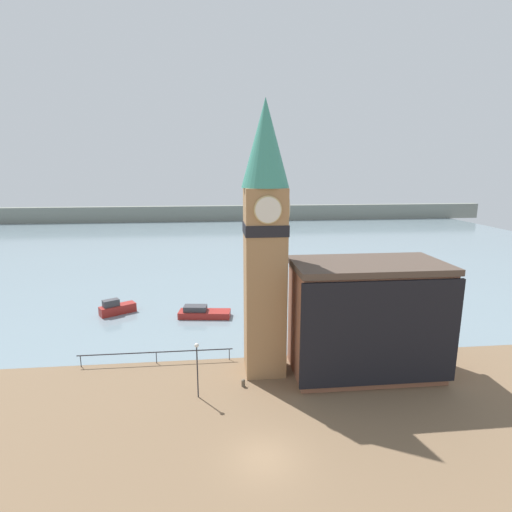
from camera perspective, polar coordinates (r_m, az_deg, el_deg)
ground_plane at (r=26.90m, az=1.17°, el=-26.88°), size 160.00×160.00×0.00m
water at (r=95.38m, az=-4.27°, el=2.04°), size 160.00×120.00×0.00m
far_shoreline at (r=134.63m, az=-4.82°, el=6.11°), size 180.00×3.00×5.00m
pier_railing at (r=37.60m, az=-14.08°, el=-13.30°), size 13.61×0.08×1.09m
clock_tower at (r=32.02m, az=1.30°, el=3.10°), size 3.76×3.76×22.28m
pier_building at (r=34.91m, az=15.45°, el=-8.55°), size 12.51×6.71×9.61m
boat_near at (r=47.58m, az=-7.62°, el=-8.05°), size 6.17×2.72×1.39m
boat_far at (r=50.95m, az=-19.31°, el=-7.03°), size 4.26×3.35×1.88m
mooring_bollard_near at (r=33.39m, az=-1.83°, el=-17.63°), size 0.30×0.30×0.61m
lamp_post at (r=31.06m, az=-8.42°, el=-14.53°), size 0.32×0.32×4.42m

